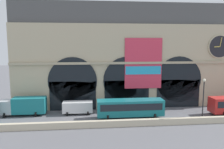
{
  "coord_description": "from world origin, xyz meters",
  "views": [
    {
      "loc": [
        -6.99,
        -35.83,
        12.16
      ],
      "look_at": [
        -2.83,
        5.0,
        6.61
      ],
      "focal_mm": 35.64,
      "sensor_mm": 36.0,
      "label": 1
    }
  ],
  "objects_px": {
    "bus_center": "(130,108)",
    "street_lamp_quayside": "(204,94)",
    "box_truck_west": "(24,106)",
    "van_midwest": "(78,107)"
  },
  "relations": [
    {
      "from": "bus_center",
      "to": "street_lamp_quayside",
      "type": "distance_m",
      "value": 11.71
    },
    {
      "from": "box_truck_west",
      "to": "street_lamp_quayside",
      "type": "relative_size",
      "value": 1.09
    },
    {
      "from": "box_truck_west",
      "to": "van_midwest",
      "type": "bearing_deg",
      "value": -1.23
    },
    {
      "from": "van_midwest",
      "to": "box_truck_west",
      "type": "bearing_deg",
      "value": 178.77
    },
    {
      "from": "bus_center",
      "to": "box_truck_west",
      "type": "bearing_deg",
      "value": 169.55
    },
    {
      "from": "van_midwest",
      "to": "street_lamp_quayside",
      "type": "height_order",
      "value": "street_lamp_quayside"
    },
    {
      "from": "bus_center",
      "to": "street_lamp_quayside",
      "type": "bearing_deg",
      "value": -15.06
    },
    {
      "from": "van_midwest",
      "to": "bus_center",
      "type": "height_order",
      "value": "bus_center"
    },
    {
      "from": "bus_center",
      "to": "street_lamp_quayside",
      "type": "height_order",
      "value": "street_lamp_quayside"
    },
    {
      "from": "box_truck_west",
      "to": "street_lamp_quayside",
      "type": "xyz_separation_m",
      "value": [
        28.99,
        -6.28,
        2.71
      ]
    }
  ]
}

